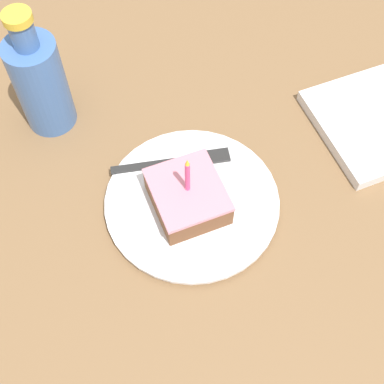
{
  "coord_description": "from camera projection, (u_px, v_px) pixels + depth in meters",
  "views": [
    {
      "loc": [
        -0.16,
        -0.39,
        0.71
      ],
      "look_at": [
        -0.02,
        -0.03,
        0.04
      ],
      "focal_mm": 50.0,
      "sensor_mm": 36.0,
      "label": 1
    }
  ],
  "objects": [
    {
      "name": "ground_plane",
      "position": [
        195.0,
        194.0,
        0.84
      ],
      "size": [
        2.4,
        2.4,
        0.04
      ],
      "color": "brown",
      "rests_on": "ground"
    },
    {
      "name": "plate",
      "position": [
        192.0,
        202.0,
        0.8
      ],
      "size": [
        0.26,
        0.26,
        0.02
      ],
      "color": "silver",
      "rests_on": "ground_plane"
    },
    {
      "name": "cake_slice",
      "position": [
        188.0,
        196.0,
        0.77
      ],
      "size": [
        0.1,
        0.11,
        0.12
      ],
      "color": "brown",
      "rests_on": "plate"
    },
    {
      "name": "fork",
      "position": [
        179.0,
        161.0,
        0.83
      ],
      "size": [
        0.18,
        0.06,
        0.0
      ],
      "color": "#262626",
      "rests_on": "plate"
    },
    {
      "name": "bottle",
      "position": [
        40.0,
        82.0,
        0.82
      ],
      "size": [
        0.08,
        0.08,
        0.22
      ],
      "color": "#3F66A5",
      "rests_on": "ground_plane"
    },
    {
      "name": "marble_board",
      "position": [
        382.0,
        119.0,
        0.88
      ],
      "size": [
        0.21,
        0.2,
        0.02
      ],
      "color": "silver",
      "rests_on": "ground_plane"
    }
  ]
}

